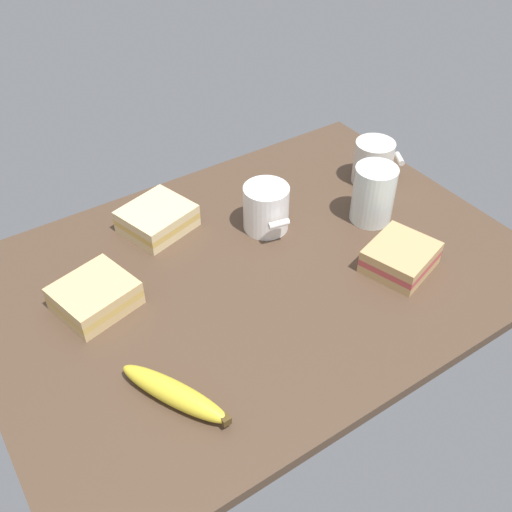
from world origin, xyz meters
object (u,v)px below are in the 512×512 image
Objects in this scene: sandwich_extra at (157,219)px; glass_of_milk at (374,196)px; coffee_mug_black at (373,162)px; banana at (174,393)px; sandwich_main at (95,296)px; coffee_mug_milky at (266,207)px; sandwich_side at (400,257)px.

glass_of_milk is at bearing 150.57° from sandwich_extra.
banana is (58.09, 25.17, -2.86)cm from coffee_mug_black.
glass_of_milk reaches higher than sandwich_main.
coffee_mug_milky is 19.96cm from sandwich_extra.
sandwich_side is (13.74, 22.28, -2.35)cm from coffee_mug_black.
sandwich_side is 43.64cm from sandwich_extra.
sandwich_extra is at bearing -143.78° from sandwich_main.
coffee_mug_milky is 40.25cm from banana.
sandwich_extra is (-17.02, -12.46, 0.00)cm from sandwich_main.
sandwich_main is at bearing -7.72° from glass_of_milk.
glass_of_milk is at bearing 172.28° from sandwich_main.
sandwich_main and sandwich_side have the same top height.
coffee_mug_milky is at bearing -26.26° from glass_of_milk.
coffee_mug_milky is at bearing -176.98° from sandwich_main.
sandwich_extra is (43.03, -10.07, -2.35)cm from coffee_mug_black.
sandwich_main reaches higher than banana.
sandwich_main is 0.79× the size of banana.
coffee_mug_black is at bearing -156.58° from banana.
sandwich_extra is (29.29, -32.35, -0.00)cm from sandwich_side.
sandwich_extra is 1.29× the size of glass_of_milk.
glass_of_milk is at bearing 47.60° from coffee_mug_black.
banana is at bearing 17.69° from glass_of_milk.
banana is (15.06, 35.24, -0.51)cm from sandwich_extra.
coffee_mug_milky reaches higher than sandwich_extra.
sandwich_side reaches higher than banana.
sandwich_extra is at bearing -13.18° from coffee_mug_black.
coffee_mug_black is 0.59× the size of banana.
sandwich_side is at bearing 68.13° from glass_of_milk.
glass_of_milk is (8.56, 9.37, 0.57)cm from coffee_mug_black.
banana is (-1.96, 22.77, -0.51)cm from sandwich_main.
sandwich_main is at bearing -85.09° from banana.
coffee_mug_black reaches higher than sandwich_side.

